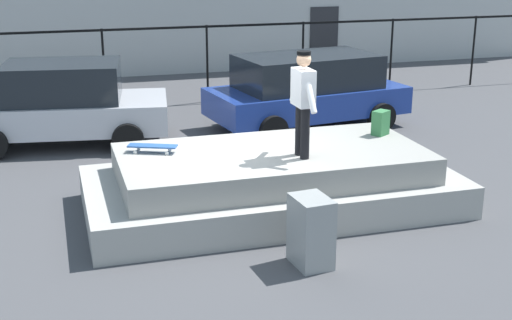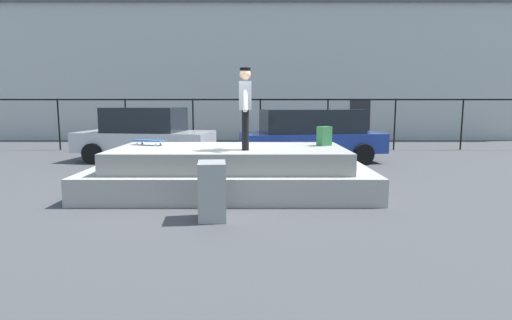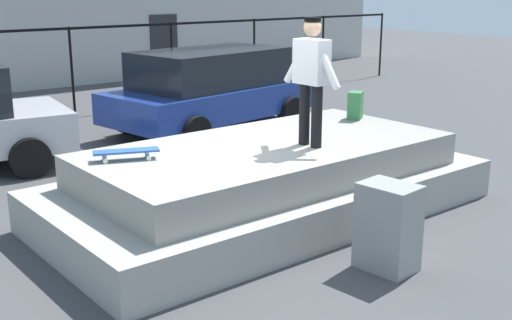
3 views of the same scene
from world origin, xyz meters
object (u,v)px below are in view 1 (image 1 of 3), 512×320
at_px(skateboarder, 303,97).
at_px(car_blue_hatchback_mid, 307,89).
at_px(car_silver_sedan_near, 64,103).
at_px(skateboard, 153,146).
at_px(utility_box, 311,231).
at_px(backpack, 381,123).

relative_size(skateboarder, car_blue_hatchback_mid, 0.35).
xyz_separation_m(car_silver_sedan_near, car_blue_hatchback_mid, (5.35, -0.16, 0.02)).
height_order(car_silver_sedan_near, car_blue_hatchback_mid, car_silver_sedan_near).
xyz_separation_m(skateboard, utility_box, (1.67, -2.60, -0.57)).
distance_m(car_blue_hatchback_mid, utility_box, 7.20).
relative_size(skateboard, backpack, 1.87).
bearing_deg(utility_box, skateboarder, 68.52).
xyz_separation_m(skateboarder, car_blue_hatchback_mid, (1.97, 5.02, -0.99)).
relative_size(skateboarder, utility_box, 1.72).
distance_m(backpack, utility_box, 3.44).
xyz_separation_m(skateboarder, car_silver_sedan_near, (-3.38, 5.17, -1.01)).
height_order(skateboarder, skateboard, skateboarder).
height_order(skateboard, car_silver_sedan_near, car_silver_sedan_near).
distance_m(skateboarder, utility_box, 2.29).
distance_m(car_silver_sedan_near, utility_box, 7.49).
xyz_separation_m(backpack, car_silver_sedan_near, (-5.09, 4.37, -0.28)).
height_order(backpack, car_blue_hatchback_mid, car_blue_hatchback_mid).
bearing_deg(skateboarder, utility_box, -106.07).
height_order(skateboarder, car_blue_hatchback_mid, skateboarder).
bearing_deg(utility_box, backpack, 43.44).
xyz_separation_m(skateboard, car_silver_sedan_near, (-1.21, 4.31, -0.17)).
distance_m(skateboarder, car_blue_hatchback_mid, 5.48).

